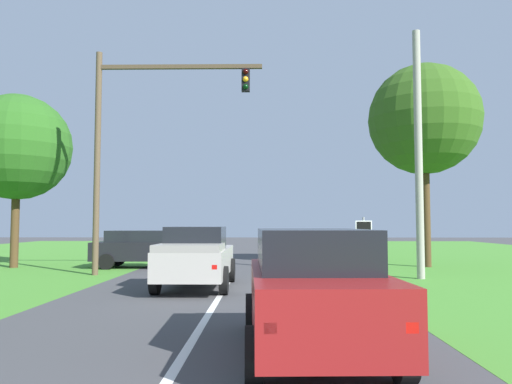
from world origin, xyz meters
name	(u,v)px	position (x,y,z in m)	size (l,w,h in m)	color
ground_plane	(211,310)	(0.00, 9.58, 0.00)	(120.00, 120.00, 0.00)	#424244
red_suv_near	(313,288)	(1.98, 5.75, 1.00)	(2.21, 4.67, 1.90)	maroon
pickup_truck_lead	(197,257)	(-0.87, 13.44, 0.96)	(2.17, 5.00, 1.89)	#B7B2A8
traffic_light	(136,130)	(-3.80, 17.27, 5.66)	(6.59, 0.40, 8.78)	brown
keep_moving_sign	(364,239)	(4.87, 16.32, 1.43)	(0.60, 0.09, 2.23)	gray
oak_tree_right	(424,120)	(8.72, 21.13, 6.84)	(5.16, 5.16, 9.44)	#4C351E
crossing_suv_far	(141,248)	(-4.36, 20.56, 0.89)	(4.36, 2.20, 1.68)	black
utility_pole_right	(419,153)	(6.88, 16.16, 4.57)	(0.28, 0.28, 9.14)	#9E998E
extra_tree_1	(17,147)	(-10.09, 20.45, 5.47)	(4.83, 4.83, 7.91)	#4C351E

